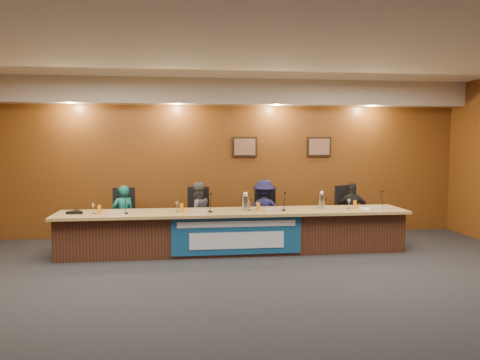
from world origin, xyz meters
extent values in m
plane|color=black|center=(0.00, 0.00, 0.00)|extent=(10.00, 10.00, 0.00)
cube|color=silver|center=(0.00, 0.00, 3.20)|extent=(10.00, 8.00, 0.04)
cube|color=#603513|center=(0.00, 4.00, 1.60)|extent=(10.00, 0.04, 3.20)
cube|color=beige|center=(0.00, 3.75, 2.95)|extent=(10.00, 0.50, 0.50)
cube|color=#432316|center=(0.00, 2.40, 0.35)|extent=(6.00, 0.80, 0.70)
cube|color=#A9854F|center=(0.00, 2.35, 0.72)|extent=(6.10, 0.95, 0.05)
cube|color=navy|center=(0.00, 1.99, 0.38)|extent=(2.20, 0.02, 0.65)
cube|color=silver|center=(0.00, 1.97, 0.58)|extent=(2.00, 0.01, 0.10)
cube|color=silver|center=(0.00, 1.97, 0.30)|extent=(1.60, 0.01, 0.28)
cube|color=black|center=(0.40, 3.97, 1.85)|extent=(0.52, 0.04, 0.42)
cube|color=black|center=(2.00, 3.97, 1.85)|extent=(0.52, 0.04, 0.42)
imported|color=#0E5B4B|center=(-2.00, 3.11, 0.57)|extent=(0.49, 0.42, 1.15)
imported|color=#494A4E|center=(-0.63, 3.11, 0.60)|extent=(0.71, 0.65, 1.19)
imported|color=#141438|center=(0.67, 3.11, 0.61)|extent=(0.85, 0.57, 1.23)
imported|color=black|center=(2.45, 3.11, 0.58)|extent=(0.73, 0.50, 1.15)
cube|color=black|center=(-2.00, 3.21, 0.48)|extent=(0.52, 0.52, 0.08)
cube|color=black|center=(-0.63, 3.21, 0.48)|extent=(0.55, 0.55, 0.08)
cube|color=black|center=(0.67, 3.21, 0.48)|extent=(0.61, 0.61, 0.08)
cube|color=black|center=(2.45, 3.21, 0.48)|extent=(0.64, 0.64, 0.08)
cube|color=white|center=(-1.98, 2.09, 0.80)|extent=(0.24, 0.08, 0.10)
cylinder|color=black|center=(-1.85, 2.23, 0.76)|extent=(0.07, 0.07, 0.02)
cylinder|color=orange|center=(-2.29, 2.28, 0.82)|extent=(0.06, 0.06, 0.15)
cylinder|color=silver|center=(-2.38, 2.27, 0.84)|extent=(0.08, 0.08, 0.18)
cube|color=white|center=(-0.63, 2.13, 0.80)|extent=(0.24, 0.08, 0.10)
cylinder|color=black|center=(-0.43, 2.22, 0.76)|extent=(0.07, 0.07, 0.02)
cylinder|color=orange|center=(-0.92, 2.28, 0.82)|extent=(0.06, 0.06, 0.15)
cylinder|color=silver|center=(-1.00, 2.34, 0.84)|extent=(0.08, 0.08, 0.18)
cube|color=white|center=(0.65, 2.11, 0.80)|extent=(0.24, 0.08, 0.10)
cylinder|color=black|center=(0.86, 2.25, 0.76)|extent=(0.07, 0.07, 0.02)
cylinder|color=orange|center=(0.41, 2.30, 0.82)|extent=(0.06, 0.06, 0.15)
cylinder|color=silver|center=(0.26, 2.31, 0.84)|extent=(0.08, 0.08, 0.18)
cube|color=white|center=(2.48, 2.07, 0.80)|extent=(0.24, 0.08, 0.10)
cylinder|color=black|center=(2.64, 2.26, 0.76)|extent=(0.07, 0.07, 0.02)
cylinder|color=orange|center=(2.19, 2.33, 0.82)|extent=(0.06, 0.06, 0.15)
cylinder|color=silver|center=(2.07, 2.31, 0.84)|extent=(0.08, 0.08, 0.18)
cylinder|color=silver|center=(0.19, 2.35, 0.88)|extent=(0.13, 0.13, 0.26)
cylinder|color=silver|center=(1.60, 2.43, 0.88)|extent=(0.12, 0.12, 0.26)
cylinder|color=black|center=(-2.70, 2.34, 0.78)|extent=(0.32, 0.32, 0.05)
cube|color=white|center=(2.41, 2.28, 0.75)|extent=(0.26, 0.33, 0.01)
camera|label=1|loc=(-0.91, -5.72, 1.96)|focal=35.00mm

